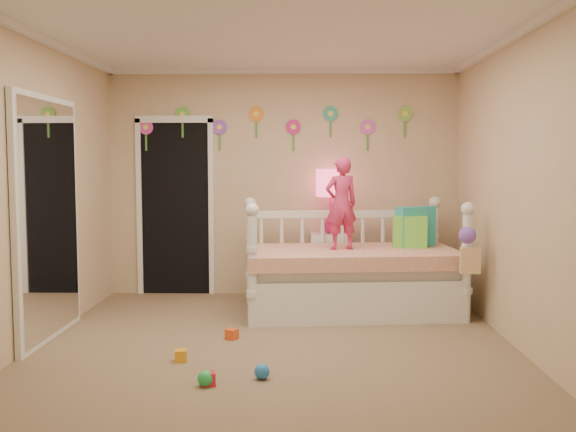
{
  "coord_description": "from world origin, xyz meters",
  "views": [
    {
      "loc": [
        0.23,
        -5.11,
        1.52
      ],
      "look_at": [
        0.1,
        0.6,
        1.05
      ],
      "focal_mm": 39.71,
      "sensor_mm": 36.0,
      "label": 1
    }
  ],
  "objects_px": {
    "nightstand": "(330,265)",
    "daybed": "(351,256)",
    "child": "(341,204)",
    "table_lamp": "(330,191)"
  },
  "relations": [
    {
      "from": "nightstand",
      "to": "daybed",
      "type": "bearing_deg",
      "value": -76.24
    },
    {
      "from": "daybed",
      "to": "child",
      "type": "height_order",
      "value": "child"
    },
    {
      "from": "daybed",
      "to": "table_lamp",
      "type": "relative_size",
      "value": 2.99
    },
    {
      "from": "child",
      "to": "table_lamp",
      "type": "bearing_deg",
      "value": -103.32
    },
    {
      "from": "child",
      "to": "nightstand",
      "type": "relative_size",
      "value": 1.27
    },
    {
      "from": "nightstand",
      "to": "child",
      "type": "bearing_deg",
      "value": -84.77
    },
    {
      "from": "daybed",
      "to": "nightstand",
      "type": "relative_size",
      "value": 2.93
    },
    {
      "from": "table_lamp",
      "to": "daybed",
      "type": "bearing_deg",
      "value": -75.57
    },
    {
      "from": "daybed",
      "to": "table_lamp",
      "type": "bearing_deg",
      "value": 98.69
    },
    {
      "from": "child",
      "to": "nightstand",
      "type": "distance_m",
      "value": 1.06
    }
  ]
}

